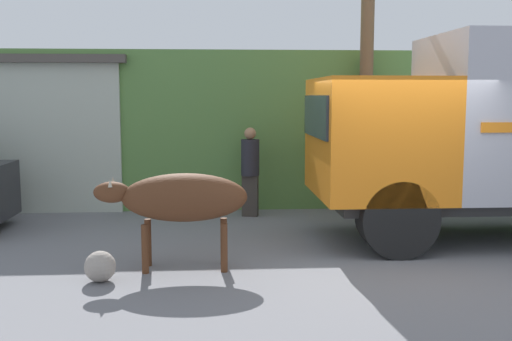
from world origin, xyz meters
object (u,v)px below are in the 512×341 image
(brown_cow, at_px, (181,199))
(utility_pole, at_px, (367,65))
(roadside_rock, at_px, (100,266))
(pedestrian_on_hill, at_px, (250,168))

(brown_cow, bearing_deg, utility_pole, 46.13)
(brown_cow, height_order, roadside_rock, brown_cow)
(pedestrian_on_hill, distance_m, utility_pole, 3.02)
(roadside_rock, bearing_deg, brown_cow, 26.78)
(pedestrian_on_hill, bearing_deg, brown_cow, 85.88)
(brown_cow, relative_size, utility_pole, 0.36)
(pedestrian_on_hill, bearing_deg, roadside_rock, 75.83)
(brown_cow, xyz_separation_m, roadside_rock, (-0.98, -0.49, -0.75))
(utility_pole, relative_size, roadside_rock, 14.44)
(utility_pole, bearing_deg, brown_cow, -131.68)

